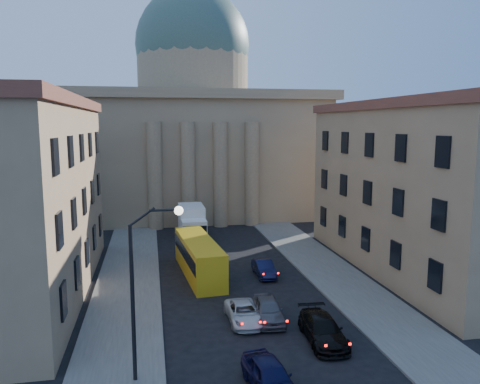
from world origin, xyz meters
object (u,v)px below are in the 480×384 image
object	(u,v)px
street_lamp	(143,279)
car_left_near	(270,376)
box_truck	(192,224)
city_bus	(199,256)

from	to	relation	value
street_lamp	car_left_near	world-z (taller)	street_lamp
car_left_near	box_truck	distance (m)	30.47
box_truck	city_bus	bearing A→B (deg)	-92.42
car_left_near	box_truck	xyz separation A→B (m)	(-1.01, 30.44, 0.99)
city_bus	box_truck	size ratio (longest dim) A/B	1.62
city_bus	car_left_near	bearing A→B (deg)	-90.42
city_bus	box_truck	world-z (taller)	box_truck
street_lamp	box_truck	world-z (taller)	street_lamp
car_left_near	city_bus	xyz separation A→B (m)	(-1.54, 18.19, 0.86)
street_lamp	car_left_near	bearing A→B (deg)	-19.03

